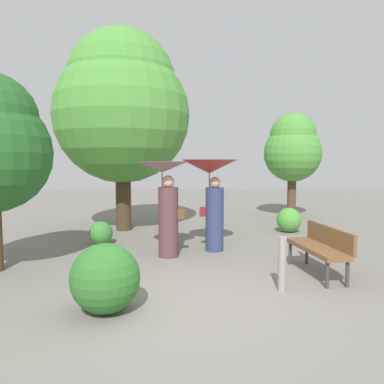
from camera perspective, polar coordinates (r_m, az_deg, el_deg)
ground_plane at (r=5.38m, az=0.54°, el=-16.65°), size 40.00×40.00×0.00m
person_left at (r=7.51m, az=-4.15°, el=-0.25°), size 1.07×1.07×1.95m
person_right at (r=7.99m, az=2.97°, el=1.25°), size 1.22×1.22×1.99m
park_bench at (r=6.82m, az=19.29°, el=-7.78°), size 0.71×1.56×0.83m
tree_near_right at (r=13.18m, az=15.29°, el=6.59°), size 1.96×1.96×3.59m
tree_mid_left at (r=10.65m, az=-10.77°, el=13.01°), size 3.74×3.74×5.56m
bush_path_left at (r=8.97m, az=-13.88°, el=-6.15°), size 0.55×0.55×0.55m
bush_path_right at (r=5.04m, az=-13.25°, el=-12.83°), size 0.91×0.91×0.91m
bush_behind_bench at (r=10.51m, az=14.75°, el=-4.19°), size 0.68×0.68×0.68m
path_marker_post at (r=5.83m, az=13.77°, el=-10.78°), size 0.12×0.12×0.83m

